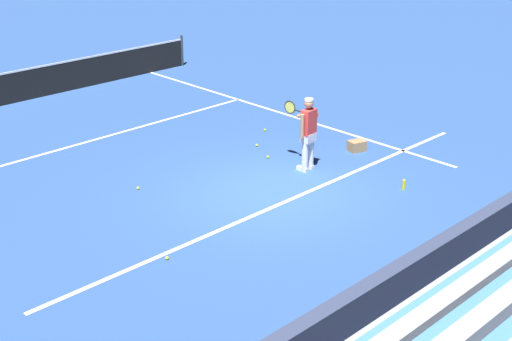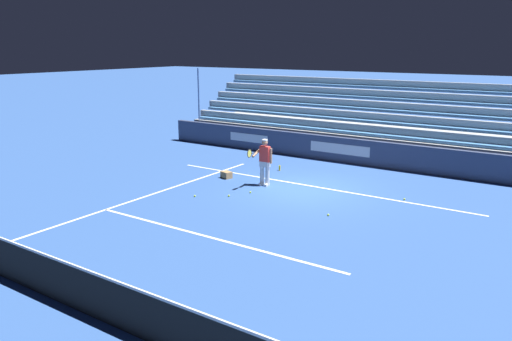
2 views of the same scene
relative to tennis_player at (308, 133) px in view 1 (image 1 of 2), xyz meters
name	(u,v)px [view 1 (image 1 of 2)]	position (x,y,z in m)	size (l,w,h in m)	color
ground_plane	(272,193)	(-1.51, -0.37, -0.89)	(160.00, 160.00, 0.00)	#2D5193
court_baseline_white	(289,200)	(-1.51, -0.87, -0.89)	(12.00, 0.10, 0.01)	white
court_sideline_white	(273,110)	(2.60, 3.63, -0.89)	(0.10, 12.00, 0.01)	white
court_service_line_white	(125,131)	(-1.51, 5.13, -0.89)	(8.22, 0.10, 0.01)	white
back_wall_sponsor_board	(473,247)	(-1.49, -5.09, -0.34)	(20.50, 0.25, 1.10)	#384260
tennis_player	(308,133)	(0.00, 0.00, 0.00)	(0.59, 1.03, 1.71)	silver
ball_box_cardboard	(357,146)	(1.78, -0.05, -0.76)	(0.40, 0.30, 0.26)	#A87F51
tennis_ball_midcourt	(167,258)	(-4.87, -1.06, -0.86)	(0.07, 0.07, 0.07)	#CCE533
tennis_ball_near_player	(265,130)	(1.17, 2.54, -0.86)	(0.07, 0.07, 0.07)	#CCE533
tennis_ball_toward_net	(268,157)	(-0.15, 1.12, -0.86)	(0.07, 0.07, 0.07)	#CCE533
tennis_ball_by_box	(138,188)	(-3.46, 1.79, -0.86)	(0.07, 0.07, 0.07)	#CCE533
tennis_ball_stray_back	(257,145)	(0.22, 1.88, -0.86)	(0.07, 0.07, 0.07)	#CCE533
water_bottle	(404,185)	(0.68, -2.22, -0.78)	(0.07, 0.07, 0.22)	yellow
tennis_net	(40,81)	(-1.51, 9.53, -0.40)	(11.09, 0.09, 1.07)	#33383D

